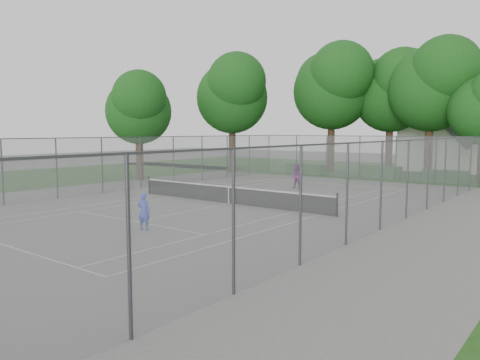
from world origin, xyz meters
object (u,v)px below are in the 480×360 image
Objects in this scene: house at (452,127)px; girl_player at (144,211)px; woman_player at (297,176)px; tennis_net at (229,194)px.

house reaches higher than girl_player.
tennis_net is at bearing -93.77° from woman_player.
house reaches higher than woman_player.
woman_player is (-0.42, 7.85, 0.34)m from tennis_net.
house reaches higher than tennis_net.
house is at bearing 82.41° from tennis_net.
house is 7.17× the size of girl_player.
girl_player is at bearing -93.62° from house.
house is 37.18m from girl_player.
woman_player is at bearing 93.04° from tennis_net.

